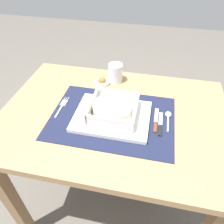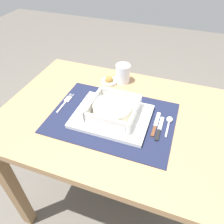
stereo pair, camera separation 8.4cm
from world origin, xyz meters
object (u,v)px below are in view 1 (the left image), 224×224
object	(u,v)px
spoon	(168,116)
butter_knife	(160,125)
fork	(62,105)
dining_table	(113,132)
bread_knife	(156,121)
condiment_saucer	(102,81)
drinking_glass	(115,74)
porridge_bowl	(113,110)

from	to	relation	value
spoon	butter_knife	xyz separation A→B (m)	(-0.03, -0.05, -0.00)
fork	dining_table	bearing A→B (deg)	-4.20
spoon	bread_knife	world-z (taller)	spoon
bread_knife	condiment_saucer	world-z (taller)	condiment_saucer
condiment_saucer	drinking_glass	bearing A→B (deg)	30.35
spoon	fork	bearing A→B (deg)	-175.20
dining_table	drinking_glass	bearing A→B (deg)	99.69
spoon	condiment_saucer	distance (m)	0.36
bread_knife	condiment_saucer	bearing A→B (deg)	141.06
porridge_bowl	butter_knife	size ratio (longest dim) A/B	1.36
dining_table	bread_knife	bearing A→B (deg)	-5.77
fork	drinking_glass	size ratio (longest dim) A/B	1.50
spoon	condiment_saucer	world-z (taller)	condiment_saucer
dining_table	condiment_saucer	size ratio (longest dim) A/B	12.29
fork	drinking_glass	bearing A→B (deg)	48.55
dining_table	bread_knife	world-z (taller)	bread_knife
drinking_glass	condiment_saucer	distance (m)	0.07
dining_table	bread_knife	size ratio (longest dim) A/B	6.78
dining_table	porridge_bowl	size ratio (longest dim) A/B	5.15
fork	bread_knife	world-z (taller)	bread_knife
spoon	condiment_saucer	size ratio (longest dim) A/B	1.47
fork	butter_knife	world-z (taller)	butter_knife
porridge_bowl	butter_knife	bearing A→B (deg)	-2.89
fork	bread_knife	size ratio (longest dim) A/B	0.98
dining_table	spoon	bearing A→B (deg)	5.55
dining_table	fork	xyz separation A→B (m)	(-0.22, -0.00, 0.12)
spoon	drinking_glass	distance (m)	0.33
condiment_saucer	fork	bearing A→B (deg)	-120.93
porridge_bowl	condiment_saucer	xyz separation A→B (m)	(-0.10, 0.22, -0.03)
spoon	butter_knife	bearing A→B (deg)	-115.21
dining_table	bread_knife	xyz separation A→B (m)	(0.17, -0.02, 0.12)
butter_knife	bread_knife	distance (m)	0.02
dining_table	porridge_bowl	world-z (taller)	porridge_bowl
butter_knife	porridge_bowl	bearing A→B (deg)	175.44
drinking_glass	condiment_saucer	size ratio (longest dim) A/B	1.18
spoon	butter_knife	size ratio (longest dim) A/B	0.84
porridge_bowl	bread_knife	world-z (taller)	porridge_bowl
dining_table	drinking_glass	distance (m)	0.28
dining_table	spoon	distance (m)	0.25
bread_knife	drinking_glass	bearing A→B (deg)	130.11
dining_table	drinking_glass	size ratio (longest dim) A/B	10.41
fork	bread_knife	xyz separation A→B (m)	(0.39, -0.02, 0.00)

